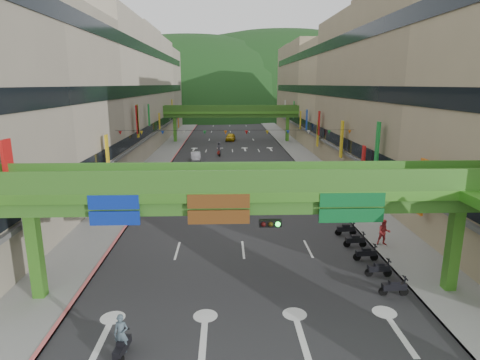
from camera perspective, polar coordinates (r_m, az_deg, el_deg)
name	(u,v)px	position (r m, az deg, el deg)	size (l,w,h in m)	color
road_slab	(233,155)	(64.54, -1.02, 3.60)	(18.00, 140.00, 0.02)	#28282B
sidewalk_left	(164,155)	(65.27, -10.74, 3.54)	(4.00, 140.00, 0.15)	gray
sidewalk_right	(301,154)	(65.65, 8.64, 3.68)	(4.00, 140.00, 0.15)	gray
curb_left	(176,155)	(65.01, -9.08, 3.58)	(0.20, 140.00, 0.18)	#CC5959
curb_right	(289,154)	(65.33, 7.00, 3.69)	(0.20, 140.00, 0.18)	gray
building_row_left	(110,95)	(66.04, -18.05, 11.43)	(12.80, 95.00, 19.00)	#9E937F
building_row_right	(353,95)	(66.69, 15.79, 11.59)	(12.80, 95.00, 19.00)	gray
overpass_near	(268,206)	(19.95, 3.99, -3.65)	(28.00, 12.27, 7.10)	#4C9E2D
overpass_far	(231,114)	(78.79, -1.24, 9.34)	(28.00, 2.20, 7.10)	#4C9E2D
hill_left	(193,111)	(174.48, -6.70, 9.74)	(168.00, 140.00, 112.00)	#1C4419
hill_right	(280,108)	(195.65, 5.72, 10.16)	(208.00, 176.00, 128.00)	#1C4419
bunting_string	(236,132)	(43.89, -0.56, 6.78)	(26.00, 0.36, 0.47)	black
scooter_rider_near	(122,339)	(18.28, -16.48, -20.85)	(0.66, 1.60, 2.00)	black
scooter_rider_mid	(240,171)	(47.14, 0.03, 1.32)	(1.02, 1.59, 2.20)	black
scooter_rider_left	(190,178)	(44.34, -7.11, 0.24)	(1.00, 1.60, 2.00)	gray
scooter_rider_far	(219,149)	(63.44, -3.00, 4.44)	(1.01, 1.59, 2.20)	maroon
parked_scooter_row	(366,253)	(27.33, 17.48, -9.89)	(1.60, 9.35, 1.08)	black
car_silver	(196,156)	(59.60, -6.32, 3.34)	(1.43, 4.09, 1.35)	#9B9AA2
car_yellow	(231,137)	(80.84, -1.36, 6.12)	(1.74, 4.32, 1.47)	gold
pedestrian_red	(384,234)	(29.80, 19.77, -7.29)	(0.88, 0.69, 1.82)	red
pedestrian_dark	(348,181)	(45.16, 15.18, -0.13)	(0.95, 0.40, 1.63)	black
pedestrian_blue	(338,188)	(41.96, 13.78, -1.09)	(0.75, 0.48, 1.60)	#374564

